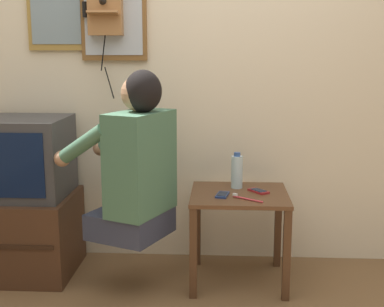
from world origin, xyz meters
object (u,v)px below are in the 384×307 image
Objects in this scene: television at (19,157)px; water_bottle at (237,171)px; wall_mirror at (113,5)px; cell_phone_spare at (258,191)px; wall_phone_antique at (105,6)px; framed_picture at (56,6)px; toothbrush at (246,198)px; cell_phone_held at (222,195)px; person at (136,163)px.

water_bottle is (1.27, 0.04, -0.08)m from television.
wall_mirror reaches higher than cell_phone_spare.
framed_picture is at bearing 171.95° from wall_phone_antique.
toothbrush is (1.14, -0.49, -1.04)m from framed_picture.
framed_picture reaches higher than cell_phone_held.
toothbrush reaches higher than cell_phone_spare.
wall_phone_antique is 1.31m from cell_phone_held.
toothbrush is (0.04, -0.25, -0.09)m from water_bottle.
water_bottle is at bearing -14.46° from wall_phone_antique.
water_bottle is 1.31× the size of toothbrush.
person is 0.51m from cell_phone_held.
person is at bearing -156.28° from cell_phone_held.
wall_phone_antique is (-0.24, 0.49, 0.84)m from person.
cell_phone_held is 0.22m from water_bottle.
framed_picture is (-0.55, 0.53, 0.85)m from person.
framed_picture reaches higher than water_bottle.
television is 1.02m from wall_phone_antique.
water_bottle is at bearing 1.88° from television.
television is at bearing 140.51° from cell_phone_spare.
television is 0.93m from framed_picture.
water_bottle is at bearing 75.55° from cell_phone_held.
cell_phone_held is (1.19, -0.14, -0.17)m from television.
toothbrush is (0.79, -0.49, -1.04)m from wall_mirror.
wall_phone_antique is 5.60× the size of cell_phone_spare.
television is 1.06× the size of framed_picture.
person is at bearing -18.63° from television.
wall_phone_antique is at bearing 124.63° from cell_phone_spare.
toothbrush is at bearing -8.89° from television.
wall_mirror is at bearing 121.48° from cell_phone_spare.
wall_phone_antique reaches higher than cell_phone_spare.
toothbrush is (-0.08, -0.16, 0.00)m from cell_phone_spare.
wall_phone_antique is 4.71× the size of toothbrush.
wall_phone_antique is at bearing -133.84° from wall_mirror.
person is 0.77m from television.
person is 0.62m from toothbrush.
wall_mirror is (0.04, 0.04, 0.01)m from wall_phone_antique.
wall_phone_antique reaches higher than cell_phone_held.
framed_picture is 3.91× the size of cell_phone_spare.
wall_mirror reaches higher than framed_picture.
cell_phone_spare is at bearing -20.99° from wall_mirror.
wall_mirror is at bearing 46.16° from wall_phone_antique.
cell_phone_spare is at bearing -1.96° from television.
person is at bearing -63.61° from wall_phone_antique.
cell_phone_spare is at bearing 8.45° from toothbrush.
person is at bearing 128.98° from toothbrush.
water_bottle reaches higher than cell_phone_held.
person is at bearing -43.87° from framed_picture.
water_bottle is (-0.12, 0.09, 0.09)m from cell_phone_spare.
framed_picture is at bearing 101.66° from toothbrush.
wall_mirror reaches higher than wall_phone_antique.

